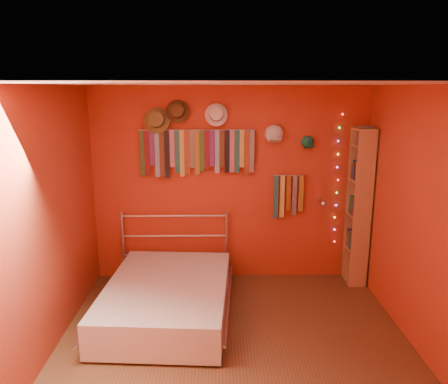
{
  "coord_description": "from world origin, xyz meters",
  "views": [
    {
      "loc": [
        -0.16,
        -3.72,
        2.47
      ],
      "look_at": [
        -0.09,
        0.9,
        1.36
      ],
      "focal_mm": 35.0,
      "sensor_mm": 36.0,
      "label": 1
    }
  ],
  "objects_px": {
    "tie_rack": "(196,151)",
    "bookshelf": "(362,206)",
    "bed": "(167,298)",
    "reading_lamp": "(323,203)"
  },
  "relations": [
    {
      "from": "reading_lamp",
      "to": "bookshelf",
      "type": "xyz_separation_m",
      "value": [
        0.51,
        0.04,
        -0.05
      ]
    },
    {
      "from": "tie_rack",
      "to": "bookshelf",
      "type": "bearing_deg",
      "value": -4.26
    },
    {
      "from": "bookshelf",
      "to": "bed",
      "type": "height_order",
      "value": "bookshelf"
    },
    {
      "from": "tie_rack",
      "to": "bookshelf",
      "type": "relative_size",
      "value": 0.72
    },
    {
      "from": "bed",
      "to": "tie_rack",
      "type": "bearing_deg",
      "value": 77.34
    },
    {
      "from": "bed",
      "to": "reading_lamp",
      "type": "bearing_deg",
      "value": 27.18
    },
    {
      "from": "reading_lamp",
      "to": "bed",
      "type": "height_order",
      "value": "reading_lamp"
    },
    {
      "from": "bed",
      "to": "bookshelf",
      "type": "bearing_deg",
      "value": 23.32
    },
    {
      "from": "tie_rack",
      "to": "bed",
      "type": "relative_size",
      "value": 0.75
    },
    {
      "from": "tie_rack",
      "to": "reading_lamp",
      "type": "xyz_separation_m",
      "value": [
        1.57,
        -0.19,
        -0.63
      ]
    }
  ]
}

